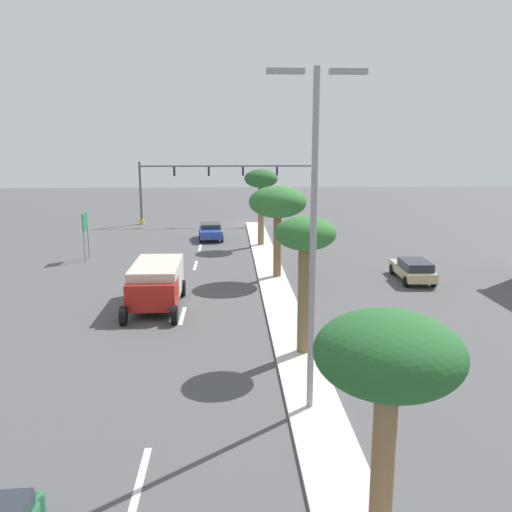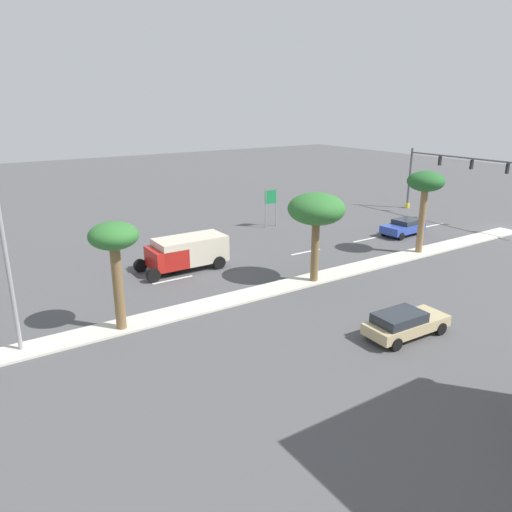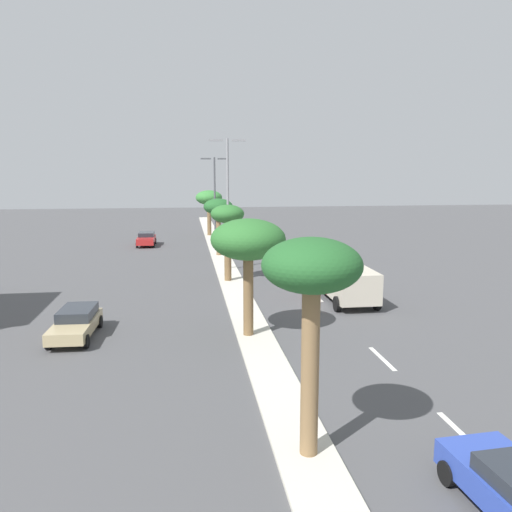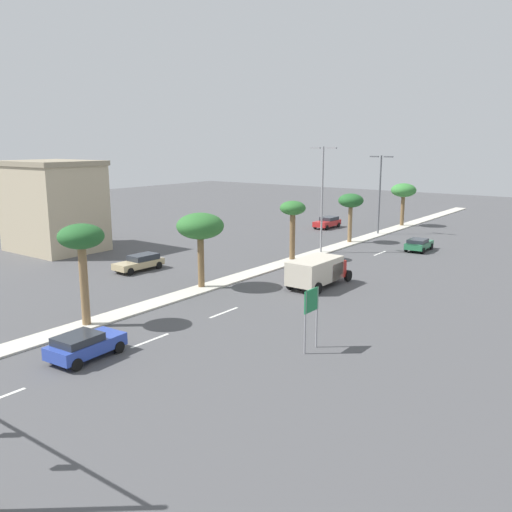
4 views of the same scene
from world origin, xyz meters
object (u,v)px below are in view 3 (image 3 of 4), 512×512
Objects in this scene: palm_tree_rear at (312,276)px; palm_tree_right at (209,199)px; street_lamp_front at (228,194)px; box_truck at (347,282)px; palm_tree_trailing at (227,219)px; sedan_red_far at (146,239)px; palm_tree_inboard at (218,208)px; sedan_green_trailing at (299,247)px; sedan_tan_center at (76,322)px; street_lamp_near at (215,194)px; palm_tree_front at (248,241)px.

palm_tree_rear reaches higher than palm_tree_right.
street_lamp_front is 1.71× the size of box_truck.
palm_tree_trailing is 21.31m from sedan_red_far.
palm_tree_right reaches higher than palm_tree_inboard.
sedan_green_trailing is at bearing 1.13° from palm_tree_inboard.
street_lamp_front is at bearing 61.26° from sedan_tan_center.
sedan_red_far is (-7.27, 19.65, -3.88)m from palm_tree_trailing.
palm_tree_inboard is at bearing -90.84° from street_lamp_near.
palm_tree_rear is 1.11× the size of palm_tree_trailing.
street_lamp_front is (0.49, 17.32, 1.49)m from palm_tree_front.
palm_tree_front is 0.61× the size of street_lamp_near.
street_lamp_near is (0.20, 18.87, 0.99)m from palm_tree_trailing.
palm_tree_inboard is 0.96× the size of palm_tree_right.
street_lamp_front is at bearing -87.23° from palm_tree_inboard.
palm_tree_trailing is 27.02m from palm_tree_right.
palm_tree_front is 39.67m from palm_tree_right.
street_lamp_front is (0.11, 28.07, 0.97)m from palm_tree_rear.
palm_tree_right reaches higher than sedan_tan_center.
box_truck is (6.85, 5.87, -3.47)m from palm_tree_front.
sedan_tan_center is at bearing -125.20° from sedan_green_trailing.
sedan_red_far is (-7.36, 8.07, -3.80)m from palm_tree_inboard.
palm_tree_rear is 34.99m from palm_tree_inboard.
sedan_red_far is (-15.22, 7.92, 0.06)m from sedan_green_trailing.
street_lamp_front is 14.21m from street_lamp_near.
palm_tree_rear is 1.52× the size of sedan_green_trailing.
sedan_tan_center is (-8.51, -23.03, -3.84)m from palm_tree_inboard.
palm_tree_inboard is at bearing -178.87° from sedan_green_trailing.
palm_tree_rear is 0.59× the size of street_lamp_front.
street_lamp_near is 2.12× the size of sedan_red_far.
box_truck is at bearing -78.55° from palm_tree_right.
street_lamp_near is 11.63m from sedan_green_trailing.
palm_tree_right is 1.38× the size of sedan_green_trailing.
palm_tree_trailing is 4.94m from street_lamp_front.
sedan_red_far is (-7.21, 32.31, -3.96)m from palm_tree_front.
sedan_tan_center is 0.74× the size of box_truck.
street_lamp_near reaches higher than palm_tree_inboard.
sedan_tan_center is at bearing -102.26° from palm_tree_right.
street_lamp_near is (0.26, 31.52, 0.92)m from palm_tree_front.
sedan_tan_center is at bearing -92.10° from sedan_red_far.
sedan_green_trailing is (7.75, -7.13, -4.94)m from street_lamp_near.
palm_tree_inboard is 0.88× the size of box_truck.
palm_tree_inboard is at bearing 90.37° from palm_tree_rear.
sedan_green_trailing is (7.62, 35.14, -4.53)m from palm_tree_rear.
palm_tree_inboard is 0.57× the size of street_lamp_near.
palm_tree_rear is at bearing -89.84° from street_lamp_near.
palm_tree_front is 1.40× the size of sedan_green_trailing.
palm_tree_rear reaches higher than palm_tree_front.
sedan_green_trailing is at bearing 77.76° from palm_tree_rear.
palm_tree_rear is 15.47m from sedan_tan_center.
palm_tree_right is at bearing 77.74° from sedan_tan_center.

